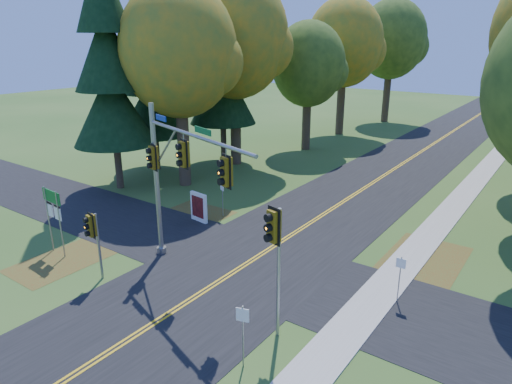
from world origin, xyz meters
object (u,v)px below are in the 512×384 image
Objects in this scene: traffic_mast at (174,170)px; info_kiosk at (199,207)px; east_signal_pole at (274,241)px; route_sign_cluster at (53,208)px.

traffic_mast is 7.09m from info_kiosk.
traffic_mast is 1.57× the size of east_signal_pole.
info_kiosk is at bearing 141.39° from traffic_mast.
east_signal_pole reaches higher than info_kiosk.
east_signal_pole is at bearing 2.87° from traffic_mast.
route_sign_cluster is 1.95× the size of info_kiosk.
east_signal_pole reaches higher than route_sign_cluster.
east_signal_pole is 2.86× the size of info_kiosk.
route_sign_cluster is 7.96m from info_kiosk.
traffic_mast is 6.97m from route_sign_cluster.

